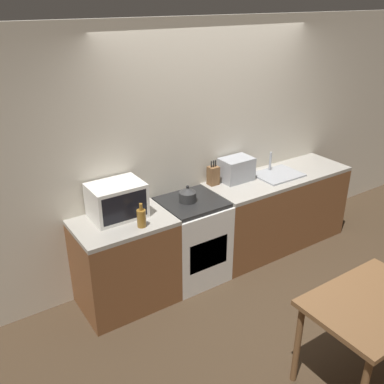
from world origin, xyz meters
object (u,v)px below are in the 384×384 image
stove_range (192,240)px  kettle (188,195)px  bottle (141,218)px  toaster_oven (236,169)px  microwave (117,200)px  dining_table (372,313)px

stove_range → kettle: bearing=163.7°
bottle → toaster_oven: (1.36, 0.35, 0.04)m
bottle → toaster_oven: bearing=14.5°
kettle → microwave: microwave is taller
kettle → stove_range: bearing=-16.3°
bottle → stove_range: bearing=15.9°
toaster_oven → stove_range: bearing=-166.9°
bottle → toaster_oven: toaster_oven is taller
stove_range → bottle: (-0.66, -0.19, 0.54)m
kettle → bottle: (-0.62, -0.20, 0.01)m
toaster_oven → dining_table: 2.11m
kettle → dining_table: 1.96m
bottle → dining_table: bottle is taller
microwave → dining_table: (1.08, -1.99, -0.40)m
dining_table → bottle: bearing=120.1°
stove_range → microwave: (-0.75, 0.11, 0.62)m
microwave → toaster_oven: 1.46m
bottle → dining_table: bearing=-59.9°
stove_range → toaster_oven: 0.93m
kettle → microwave: size_ratio=0.36×
stove_range → toaster_oven: toaster_oven is taller
kettle → bottle: 0.65m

